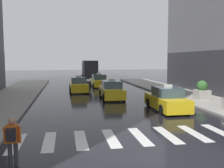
% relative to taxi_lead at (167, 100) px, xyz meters
% --- Properties ---
extents(ground_plane, '(160.00, 160.00, 0.00)m').
position_rel_taxi_lead_xyz_m(ground_plane, '(-3.57, -8.49, -0.72)').
color(ground_plane, black).
extents(crosswalk_markings, '(11.30, 2.80, 0.01)m').
position_rel_taxi_lead_xyz_m(crosswalk_markings, '(-3.57, -5.49, -0.72)').
color(crosswalk_markings, silver).
rests_on(crosswalk_markings, ground).
extents(taxi_lead, '(1.96, 4.55, 1.80)m').
position_rel_taxi_lead_xyz_m(taxi_lead, '(0.00, 0.00, 0.00)').
color(taxi_lead, yellow).
rests_on(taxi_lead, ground).
extents(taxi_second, '(2.04, 4.59, 1.80)m').
position_rel_taxi_lead_xyz_m(taxi_second, '(-2.79, 5.98, 0.00)').
color(taxi_second, yellow).
rests_on(taxi_second, ground).
extents(taxi_third, '(1.99, 4.57, 1.80)m').
position_rel_taxi_lead_xyz_m(taxi_third, '(-5.49, 11.41, 0.00)').
color(taxi_third, yellow).
rests_on(taxi_third, ground).
extents(taxi_fourth, '(2.00, 4.57, 1.80)m').
position_rel_taxi_lead_xyz_m(taxi_fourth, '(-2.61, 16.28, 0.00)').
color(taxi_fourth, yellow).
rests_on(taxi_fourth, ground).
extents(box_truck, '(2.28, 7.54, 3.35)m').
position_rel_taxi_lead_xyz_m(box_truck, '(-2.84, 26.93, 1.13)').
color(box_truck, '#2D2D2D').
rests_on(box_truck, ground).
extents(pedestrian_with_backpack, '(0.55, 0.43, 1.65)m').
position_rel_taxi_lead_xyz_m(pedestrian_with_backpack, '(-8.63, -7.98, 0.25)').
color(pedestrian_with_backpack, '#333338').
rests_on(pedestrian_with_backpack, ground).
extents(planter_mid_block, '(1.10, 1.10, 1.60)m').
position_rel_taxi_lead_xyz_m(planter_mid_block, '(4.48, 3.18, 0.15)').
color(planter_mid_block, '#A8A399').
rests_on(planter_mid_block, curb_right).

